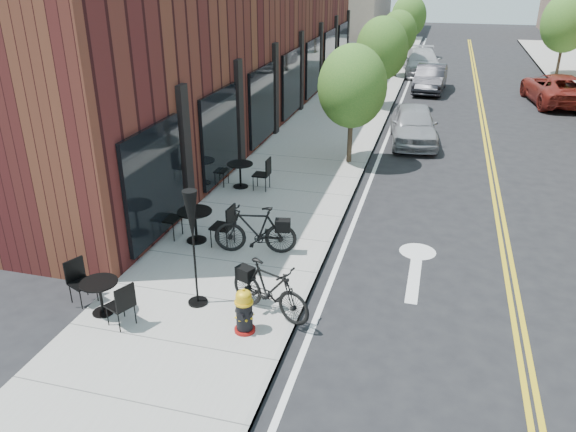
% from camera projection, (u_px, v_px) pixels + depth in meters
% --- Properties ---
extents(ground, '(120.00, 120.00, 0.00)m').
position_uv_depth(ground, '(301.00, 317.00, 10.71)').
color(ground, black).
rests_on(ground, ground).
extents(sidewalk_near, '(4.00, 70.00, 0.12)m').
position_uv_depth(sidewalk_near, '(314.00, 151.00, 19.96)').
color(sidewalk_near, '#9E9B93').
rests_on(sidewalk_near, ground).
extents(building_near, '(5.00, 28.00, 7.00)m').
position_uv_depth(building_near, '(231.00, 34.00, 23.14)').
color(building_near, '#421515').
rests_on(building_near, ground).
extents(tree_near_a, '(2.20, 2.20, 3.81)m').
position_uv_depth(tree_near_a, '(352.00, 87.00, 17.70)').
color(tree_near_a, '#382B1E').
rests_on(tree_near_a, sidewalk_near).
extents(tree_near_b, '(2.30, 2.30, 3.98)m').
position_uv_depth(tree_near_b, '(382.00, 49.00, 24.68)').
color(tree_near_b, '#382B1E').
rests_on(tree_near_b, sidewalk_near).
extents(tree_near_c, '(2.10, 2.10, 3.67)m').
position_uv_depth(tree_near_c, '(398.00, 33.00, 31.79)').
color(tree_near_c, '#382B1E').
rests_on(tree_near_c, sidewalk_near).
extents(tree_near_d, '(2.40, 2.40, 4.11)m').
position_uv_depth(tree_near_d, '(409.00, 16.00, 38.71)').
color(tree_near_d, '#382B1E').
rests_on(tree_near_d, sidewalk_near).
extents(tree_far_c, '(2.80, 2.80, 4.62)m').
position_uv_depth(tree_far_c, '(566.00, 23.00, 32.00)').
color(tree_far_c, '#382B1E').
rests_on(tree_far_c, sidewalk_far).
extents(fire_hydrant, '(0.45, 0.45, 0.88)m').
position_uv_depth(fire_hydrant, '(244.00, 311.00, 9.93)').
color(fire_hydrant, maroon).
rests_on(fire_hydrant, sidewalk_near).
extents(bicycle_left, '(1.95, 0.88, 1.13)m').
position_uv_depth(bicycle_left, '(255.00, 230.00, 12.62)').
color(bicycle_left, black).
rests_on(bicycle_left, sidewalk_near).
extents(bicycle_right, '(1.86, 1.15, 1.08)m').
position_uv_depth(bicycle_right, '(270.00, 289.00, 10.37)').
color(bicycle_right, black).
rests_on(bicycle_right, sidewalk_near).
extents(bistro_set_a, '(1.64, 1.02, 0.87)m').
position_uv_depth(bistro_set_a, '(100.00, 293.00, 10.45)').
color(bistro_set_a, black).
rests_on(bistro_set_a, sidewalk_near).
extents(bistro_set_b, '(1.90, 0.87, 1.01)m').
position_uv_depth(bistro_set_b, '(195.00, 221.00, 13.17)').
color(bistro_set_b, black).
rests_on(bistro_set_b, sidewalk_near).
extents(bistro_set_c, '(1.75, 0.77, 0.95)m').
position_uv_depth(bistro_set_c, '(240.00, 172.00, 16.39)').
color(bistro_set_c, black).
rests_on(bistro_set_c, sidewalk_near).
extents(patio_umbrella, '(0.38, 0.38, 2.35)m').
position_uv_depth(patio_umbrella, '(192.00, 225.00, 10.24)').
color(patio_umbrella, black).
rests_on(patio_umbrella, sidewalk_near).
extents(parked_car_a, '(2.12, 4.24, 1.39)m').
position_uv_depth(parked_car_a, '(414.00, 124.00, 20.82)').
color(parked_car_a, gray).
rests_on(parked_car_a, ground).
extents(parked_car_b, '(1.67, 4.21, 1.36)m').
position_uv_depth(parked_car_b, '(430.00, 78.00, 29.16)').
color(parked_car_b, black).
rests_on(parked_car_b, ground).
extents(parked_car_c, '(2.67, 5.26, 1.46)m').
position_uv_depth(parked_car_c, '(422.00, 62.00, 33.67)').
color(parked_car_c, silver).
rests_on(parked_car_c, ground).
extents(parked_car_far, '(3.03, 5.37, 1.42)m').
position_uv_depth(parked_car_far, '(556.00, 89.00, 26.59)').
color(parked_car_far, maroon).
rests_on(parked_car_far, ground).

